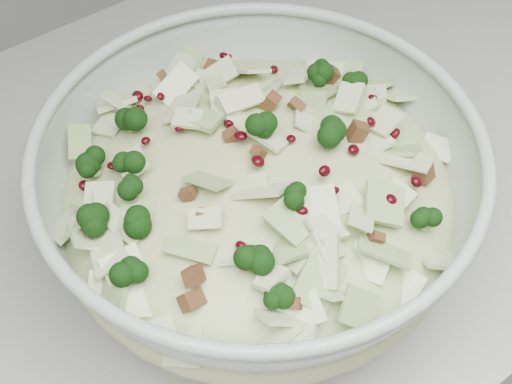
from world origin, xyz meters
The scene contains 2 objects.
mixing_bowl centered at (-0.72, 1.60, 0.97)m, with size 0.42×0.42×0.13m.
salad centered at (-0.72, 1.60, 0.99)m, with size 0.43×0.43×0.13m.
Camera 1 is at (-0.92, 1.33, 1.39)m, focal length 50.00 mm.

